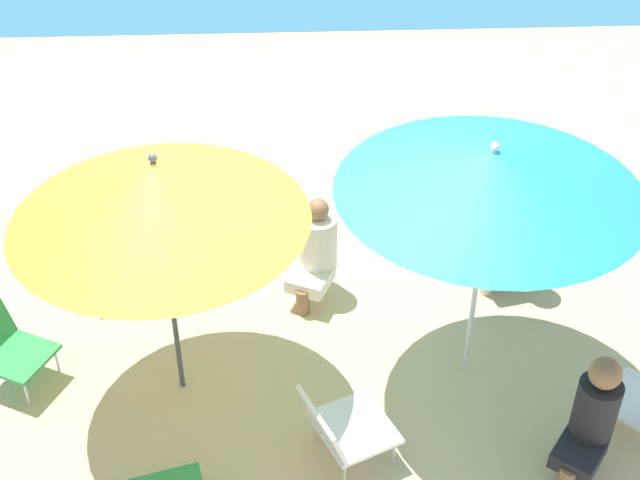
{
  "coord_description": "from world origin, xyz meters",
  "views": [
    {
      "loc": [
        -0.17,
        -4.92,
        4.91
      ],
      "look_at": [
        0.1,
        0.74,
        0.7
      ],
      "focal_mm": 49.13,
      "sensor_mm": 36.0,
      "label": 1
    }
  ],
  "objects_px": {
    "umbrella_yellow": "(157,192)",
    "beach_chair_b": "(342,427)",
    "person_a": "(316,250)",
    "person_c": "(522,245)",
    "beach_chair_e": "(119,262)",
    "person_b": "(592,417)",
    "beach_chair_c": "(5,346)",
    "umbrella_teal": "(492,171)"
  },
  "relations": [
    {
      "from": "umbrella_yellow",
      "to": "beach_chair_b",
      "type": "height_order",
      "value": "umbrella_yellow"
    },
    {
      "from": "person_a",
      "to": "person_c",
      "type": "relative_size",
      "value": 1.03
    },
    {
      "from": "umbrella_yellow",
      "to": "beach_chair_b",
      "type": "xyz_separation_m",
      "value": [
        1.18,
        -0.75,
        -1.46
      ]
    },
    {
      "from": "beach_chair_e",
      "to": "person_b",
      "type": "relative_size",
      "value": 0.62
    },
    {
      "from": "beach_chair_b",
      "to": "beach_chair_c",
      "type": "distance_m",
      "value": 2.64
    },
    {
      "from": "beach_chair_b",
      "to": "beach_chair_e",
      "type": "distance_m",
      "value": 2.65
    },
    {
      "from": "umbrella_teal",
      "to": "beach_chair_c",
      "type": "xyz_separation_m",
      "value": [
        -3.51,
        0.06,
        -1.49
      ]
    },
    {
      "from": "umbrella_teal",
      "to": "person_b",
      "type": "xyz_separation_m",
      "value": [
        0.64,
        -0.96,
        -1.35
      ]
    },
    {
      "from": "umbrella_yellow",
      "to": "beach_chair_c",
      "type": "distance_m",
      "value": 1.95
    },
    {
      "from": "umbrella_yellow",
      "to": "beach_chair_c",
      "type": "xyz_separation_m",
      "value": [
        -1.31,
        0.14,
        -1.44
      ]
    },
    {
      "from": "umbrella_teal",
      "to": "person_c",
      "type": "relative_size",
      "value": 2.34
    },
    {
      "from": "umbrella_teal",
      "to": "person_b",
      "type": "bearing_deg",
      "value": -56.55
    },
    {
      "from": "person_b",
      "to": "beach_chair_b",
      "type": "bearing_deg",
      "value": -57.3
    },
    {
      "from": "umbrella_yellow",
      "to": "person_c",
      "type": "bearing_deg",
      "value": 20.61
    },
    {
      "from": "person_a",
      "to": "beach_chair_e",
      "type": "bearing_deg",
      "value": -69.54
    },
    {
      "from": "beach_chair_b",
      "to": "beach_chair_c",
      "type": "bearing_deg",
      "value": 135.9
    },
    {
      "from": "beach_chair_b",
      "to": "person_c",
      "type": "xyz_separation_m",
      "value": [
        1.65,
        1.82,
        0.14
      ]
    },
    {
      "from": "beach_chair_b",
      "to": "beach_chair_e",
      "type": "bearing_deg",
      "value": 108.04
    },
    {
      "from": "umbrella_yellow",
      "to": "person_b",
      "type": "distance_m",
      "value": 3.25
    },
    {
      "from": "umbrella_yellow",
      "to": "person_c",
      "type": "xyz_separation_m",
      "value": [
        2.83,
        1.06,
        -1.33
      ]
    },
    {
      "from": "beach_chair_c",
      "to": "person_a",
      "type": "xyz_separation_m",
      "value": [
        2.39,
        0.94,
        0.11
      ]
    },
    {
      "from": "beach_chair_e",
      "to": "person_b",
      "type": "xyz_separation_m",
      "value": [
        3.45,
        -2.09,
        0.2
      ]
    },
    {
      "from": "beach_chair_b",
      "to": "person_a",
      "type": "xyz_separation_m",
      "value": [
        -0.1,
        1.83,
        0.14
      ]
    },
    {
      "from": "person_c",
      "to": "beach_chair_c",
      "type": "bearing_deg",
      "value": 0.18
    },
    {
      "from": "umbrella_teal",
      "to": "beach_chair_e",
      "type": "relative_size",
      "value": 3.56
    },
    {
      "from": "beach_chair_e",
      "to": "beach_chair_b",
      "type": "bearing_deg",
      "value": 33.85
    },
    {
      "from": "beach_chair_c",
      "to": "person_c",
      "type": "distance_m",
      "value": 4.24
    },
    {
      "from": "beach_chair_e",
      "to": "person_c",
      "type": "bearing_deg",
      "value": 79.15
    },
    {
      "from": "person_c",
      "to": "person_b",
      "type": "bearing_deg",
      "value": 77.9
    },
    {
      "from": "umbrella_yellow",
      "to": "person_b",
      "type": "relative_size",
      "value": 2.16
    },
    {
      "from": "person_b",
      "to": "person_c",
      "type": "distance_m",
      "value": 1.95
    },
    {
      "from": "person_b",
      "to": "person_a",
      "type": "bearing_deg",
      "value": -100.73
    },
    {
      "from": "umbrella_teal",
      "to": "beach_chair_b",
      "type": "height_order",
      "value": "umbrella_teal"
    },
    {
      "from": "person_a",
      "to": "person_b",
      "type": "relative_size",
      "value": 0.97
    },
    {
      "from": "beach_chair_e",
      "to": "umbrella_teal",
      "type": "bearing_deg",
      "value": 59.59
    },
    {
      "from": "beach_chair_b",
      "to": "person_c",
      "type": "distance_m",
      "value": 2.46
    },
    {
      "from": "beach_chair_e",
      "to": "umbrella_yellow",
      "type": "bearing_deg",
      "value": 18.35
    },
    {
      "from": "umbrella_yellow",
      "to": "beach_chair_c",
      "type": "height_order",
      "value": "umbrella_yellow"
    },
    {
      "from": "beach_chair_c",
      "to": "person_a",
      "type": "bearing_deg",
      "value": 47.64
    },
    {
      "from": "umbrella_teal",
      "to": "beach_chair_b",
      "type": "relative_size",
      "value": 2.87
    },
    {
      "from": "umbrella_teal",
      "to": "beach_chair_e",
      "type": "height_order",
      "value": "umbrella_teal"
    },
    {
      "from": "beach_chair_b",
      "to": "umbrella_teal",
      "type": "bearing_deg",
      "value": 14.54
    }
  ]
}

